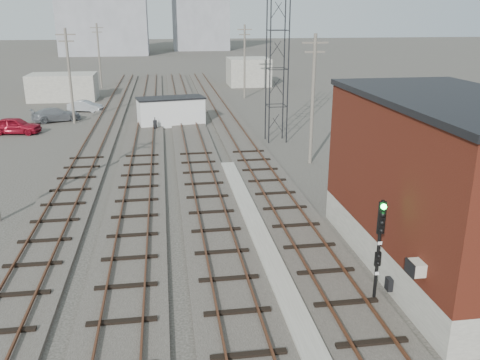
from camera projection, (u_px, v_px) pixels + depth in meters
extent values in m
plane|color=#282621|center=(193.00, 97.00, 65.74)|extent=(320.00, 320.00, 0.00)
cube|color=#332D28|center=(234.00, 130.00, 46.33)|extent=(3.20, 90.00, 0.20)
cube|color=#4C2816|center=(226.00, 128.00, 46.16)|extent=(0.07, 90.00, 0.12)
cube|color=#4C2816|center=(242.00, 128.00, 46.36)|extent=(0.07, 90.00, 0.12)
cube|color=#332D28|center=(190.00, 132.00, 45.76)|extent=(3.20, 90.00, 0.20)
cube|color=#4C2816|center=(182.00, 130.00, 45.59)|extent=(0.07, 90.00, 0.12)
cube|color=#4C2816|center=(198.00, 129.00, 45.79)|extent=(0.07, 90.00, 0.12)
cube|color=#332D28|center=(145.00, 133.00, 45.20)|extent=(3.20, 90.00, 0.20)
cube|color=#4C2816|center=(137.00, 131.00, 45.02)|extent=(0.07, 90.00, 0.12)
cube|color=#4C2816|center=(153.00, 131.00, 45.23)|extent=(0.07, 90.00, 0.12)
cube|color=#332D28|center=(99.00, 135.00, 44.63)|extent=(3.20, 90.00, 0.20)
cube|color=#4C2816|center=(90.00, 133.00, 44.46)|extent=(0.07, 90.00, 0.12)
cube|color=#4C2816|center=(107.00, 132.00, 44.66)|extent=(0.07, 90.00, 0.12)
cube|color=gray|center=(267.00, 253.00, 22.55)|extent=(0.90, 28.00, 0.26)
cube|color=gray|center=(439.00, 250.00, 21.47)|extent=(6.00, 12.00, 1.50)
cube|color=#4E1D12|center=(449.00, 171.00, 20.38)|extent=(6.00, 12.00, 5.50)
cube|color=black|center=(459.00, 100.00, 19.49)|extent=(6.20, 12.20, 0.25)
cube|color=beige|center=(416.00, 268.00, 16.79)|extent=(0.45, 0.62, 0.45)
cube|color=black|center=(389.00, 284.00, 19.23)|extent=(0.20, 0.35, 0.50)
cylinder|color=black|center=(270.00, 50.00, 39.88)|extent=(0.10, 0.10, 15.00)
cylinder|color=black|center=(289.00, 50.00, 40.09)|extent=(0.10, 0.10, 15.00)
cylinder|color=black|center=(266.00, 49.00, 41.29)|extent=(0.10, 0.10, 15.00)
cylinder|color=black|center=(284.00, 49.00, 41.50)|extent=(0.10, 0.10, 15.00)
cylinder|color=#595147|center=(70.00, 77.00, 48.47)|extent=(0.24, 0.24, 9.00)
cube|color=#595147|center=(65.00, 35.00, 47.25)|extent=(1.80, 0.12, 0.12)
cube|color=#595147|center=(66.00, 41.00, 47.44)|extent=(1.40, 0.12, 0.12)
cylinder|color=#595147|center=(99.00, 56.00, 71.95)|extent=(0.24, 0.24, 9.00)
cube|color=#595147|center=(97.00, 28.00, 70.74)|extent=(1.80, 0.12, 0.12)
cube|color=#595147|center=(97.00, 32.00, 70.93)|extent=(1.40, 0.12, 0.12)
cylinder|color=#595147|center=(313.00, 101.00, 35.19)|extent=(0.24, 0.24, 9.00)
cube|color=#595147|center=(315.00, 43.00, 33.97)|extent=(1.80, 0.12, 0.12)
cube|color=#595147|center=(315.00, 52.00, 34.16)|extent=(1.40, 0.12, 0.12)
cylinder|color=#595147|center=(245.00, 62.00, 63.37)|extent=(0.24, 0.24, 9.00)
cube|color=#595147|center=(245.00, 30.00, 62.16)|extent=(1.80, 0.12, 0.12)
cube|color=#595147|center=(245.00, 35.00, 62.34)|extent=(1.40, 0.12, 0.12)
cube|color=gray|center=(200.00, 4.00, 147.37)|extent=(16.00, 12.00, 26.00)
cube|color=gray|center=(63.00, 87.00, 62.97)|extent=(8.00, 5.00, 3.20)
cube|color=gray|center=(248.00, 72.00, 75.78)|extent=(6.00, 6.00, 4.00)
cube|color=gray|center=(374.00, 300.00, 18.99)|extent=(0.40, 0.40, 0.10)
cylinder|color=black|center=(378.00, 252.00, 18.37)|extent=(0.12, 0.12, 4.04)
cube|color=black|center=(382.00, 218.00, 17.93)|extent=(0.26, 0.10, 1.21)
sphere|color=#0CE533|center=(384.00, 207.00, 17.70)|extent=(0.20, 0.20, 0.20)
sphere|color=black|center=(383.00, 215.00, 17.80)|extent=(0.20, 0.20, 0.20)
sphere|color=black|center=(382.00, 223.00, 17.89)|extent=(0.20, 0.20, 0.20)
sphere|color=black|center=(381.00, 231.00, 17.99)|extent=(0.20, 0.20, 0.20)
cube|color=black|center=(378.00, 259.00, 18.43)|extent=(0.22, 0.09, 0.56)
cube|color=white|center=(380.00, 243.00, 18.17)|extent=(0.16, 0.02, 0.12)
cube|color=white|center=(377.00, 273.00, 18.55)|extent=(0.16, 0.02, 0.12)
cube|color=black|center=(155.00, 125.00, 46.60)|extent=(0.35, 0.35, 0.88)
cylinder|color=black|center=(155.00, 119.00, 46.42)|extent=(0.07, 0.07, 0.27)
cube|color=silver|center=(171.00, 112.00, 48.70)|extent=(6.52, 3.62, 2.57)
cube|color=black|center=(170.00, 98.00, 48.28)|extent=(6.75, 3.86, 0.12)
imported|color=maroon|center=(15.00, 126.00, 45.26)|extent=(4.61, 2.42, 1.50)
imported|color=#999CA0|center=(85.00, 106.00, 55.60)|extent=(3.91, 2.24, 1.22)
imported|color=slate|center=(56.00, 115.00, 50.57)|extent=(5.08, 3.51, 1.37)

